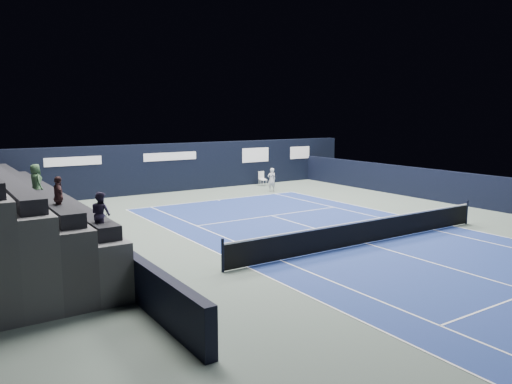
% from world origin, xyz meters
% --- Properties ---
extents(ground, '(48.00, 48.00, 0.00)m').
position_xyz_m(ground, '(0.00, 2.00, 0.00)').
color(ground, '#516056').
rests_on(ground, ground).
extents(court_surface, '(10.97, 23.77, 0.01)m').
position_xyz_m(court_surface, '(0.00, 0.00, 0.00)').
color(court_surface, navy).
rests_on(court_surface, ground).
extents(enclosure_wall_right, '(0.30, 22.00, 1.80)m').
position_xyz_m(enclosure_wall_right, '(10.50, 6.00, 0.90)').
color(enclosure_wall_right, black).
rests_on(enclosure_wall_right, ground).
extents(folding_chair_back_a, '(0.45, 0.47, 0.91)m').
position_xyz_m(folding_chair_back_a, '(5.48, 15.30, 0.61)').
color(folding_chair_back_a, white).
rests_on(folding_chair_back_a, ground).
extents(folding_chair_back_b, '(0.50, 0.49, 1.00)m').
position_xyz_m(folding_chair_back_b, '(5.55, 15.45, 0.57)').
color(folding_chair_back_b, silver).
rests_on(folding_chair_back_b, ground).
extents(line_judge_chair, '(0.47, 0.46, 0.95)m').
position_xyz_m(line_judge_chair, '(-8.60, 7.05, 0.54)').
color(line_judge_chair, white).
rests_on(line_judge_chair, ground).
extents(line_judge, '(0.29, 0.44, 1.18)m').
position_xyz_m(line_judge, '(-8.49, 5.41, 0.59)').
color(line_judge, black).
rests_on(line_judge, ground).
extents(court_markings, '(11.03, 23.83, 0.00)m').
position_xyz_m(court_markings, '(0.00, 0.00, 0.01)').
color(court_markings, white).
rests_on(court_markings, court_surface).
extents(tennis_net, '(12.90, 0.10, 1.10)m').
position_xyz_m(tennis_net, '(0.00, 0.00, 0.51)').
color(tennis_net, black).
rests_on(tennis_net, ground).
extents(back_sponsor_wall, '(26.00, 0.63, 3.10)m').
position_xyz_m(back_sponsor_wall, '(0.01, 16.50, 1.55)').
color(back_sponsor_wall, black).
rests_on(back_sponsor_wall, ground).
extents(side_barrier_left, '(0.33, 22.00, 1.20)m').
position_xyz_m(side_barrier_left, '(-9.50, 5.97, 0.60)').
color(side_barrier_left, black).
rests_on(side_barrier_left, ground).
extents(tennis_player, '(0.61, 0.84, 1.52)m').
position_xyz_m(tennis_player, '(4.58, 12.88, 0.76)').
color(tennis_player, silver).
rests_on(tennis_player, ground).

